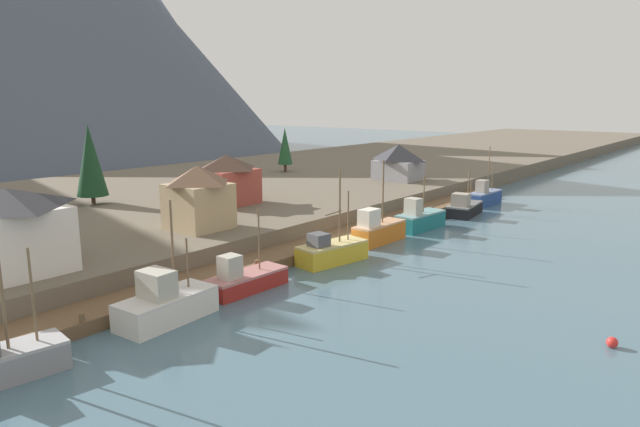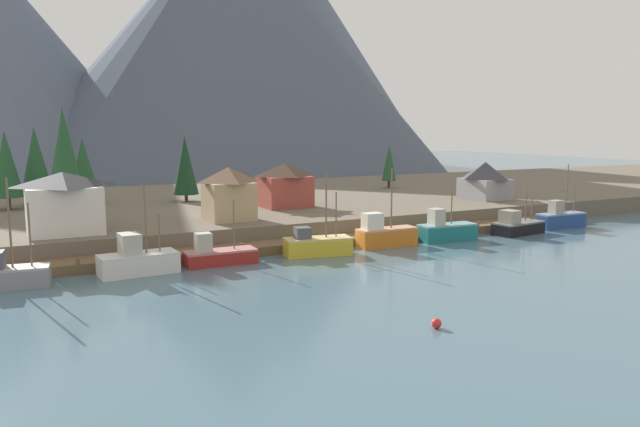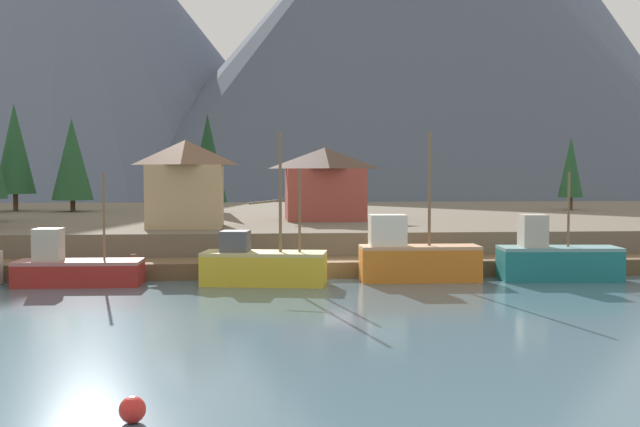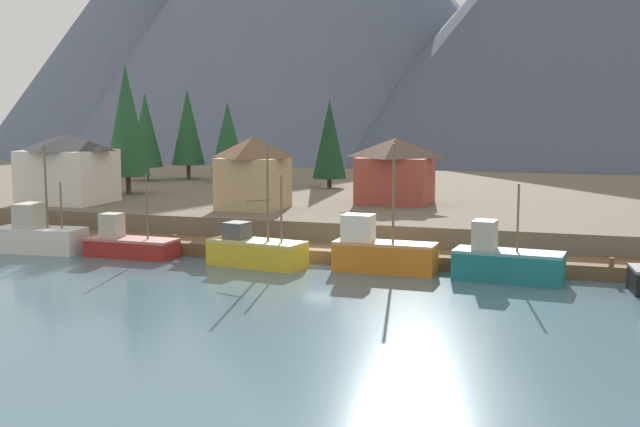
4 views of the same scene
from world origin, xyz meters
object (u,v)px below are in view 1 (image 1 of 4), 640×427
(fishing_boat_teal, at_px, (420,219))
(fishing_boat_blue, at_px, (484,197))
(fishing_boat_white, at_px, (165,304))
(fishing_boat_orange, at_px, (378,230))
(house_red, at_px, (227,179))
(house_tan, at_px, (198,197))
(fishing_boat_red, at_px, (245,280))
(fishing_boat_black, at_px, (464,208))
(conifer_back_right, at_px, (90,160))
(house_grey, at_px, (398,162))
(channel_buoy, at_px, (612,342))
(house_white, at_px, (9,230))
(conifer_mid_left, at_px, (285,146))
(fishing_boat_yellow, at_px, (331,251))

(fishing_boat_teal, bearing_deg, fishing_boat_blue, 5.34)
(fishing_boat_white, distance_m, fishing_boat_blue, 56.15)
(fishing_boat_orange, height_order, house_red, fishing_boat_orange)
(fishing_boat_blue, bearing_deg, house_red, 150.01)
(house_tan, bearing_deg, fishing_boat_red, -113.75)
(fishing_boat_black, relative_size, conifer_back_right, 0.76)
(fishing_boat_black, bearing_deg, house_grey, 53.13)
(fishing_boat_red, distance_m, house_tan, 14.05)
(fishing_boat_orange, bearing_deg, fishing_boat_teal, -1.02)
(fishing_boat_blue, height_order, house_red, house_red)
(fishing_boat_white, distance_m, house_tan, 18.78)
(fishing_boat_blue, relative_size, channel_buoy, 12.28)
(house_white, height_order, house_grey, house_white)
(fishing_boat_black, distance_m, conifer_mid_left, 37.39)
(fishing_boat_teal, height_order, conifer_mid_left, conifer_mid_left)
(fishing_boat_red, relative_size, fishing_boat_blue, 0.83)
(fishing_boat_orange, height_order, fishing_boat_blue, fishing_boat_orange)
(fishing_boat_teal, bearing_deg, fishing_boat_yellow, -174.40)
(house_grey, height_order, channel_buoy, house_grey)
(fishing_boat_yellow, xyz_separation_m, channel_buoy, (-3.65, -25.17, -0.76))
(fishing_boat_yellow, distance_m, fishing_boat_black, 28.68)
(fishing_boat_black, relative_size, house_white, 0.97)
(fishing_boat_teal, height_order, house_white, house_white)
(house_grey, bearing_deg, house_red, 170.21)
(conifer_back_right, bearing_deg, fishing_boat_yellow, -81.59)
(conifer_back_right, relative_size, channel_buoy, 14.00)
(fishing_boat_blue, relative_size, conifer_mid_left, 1.10)
(house_tan, xyz_separation_m, conifer_mid_left, (38.84, 23.80, 1.30))
(fishing_boat_black, distance_m, channel_buoy, 40.88)
(fishing_boat_white, xyz_separation_m, fishing_boat_teal, (36.38, 0.25, -0.06))
(house_red, relative_size, house_white, 0.88)
(fishing_boat_white, xyz_separation_m, fishing_boat_blue, (56.15, 0.58, -0.05))
(fishing_boat_blue, bearing_deg, house_grey, 93.35)
(fishing_boat_orange, bearing_deg, house_white, 162.87)
(house_tan, bearing_deg, fishing_boat_orange, -39.36)
(fishing_boat_teal, distance_m, conifer_mid_left, 39.78)
(fishing_boat_teal, distance_m, house_tan, 26.53)
(fishing_boat_red, bearing_deg, house_tan, 67.85)
(fishing_boat_red, distance_m, house_white, 17.87)
(fishing_boat_white, distance_m, fishing_boat_yellow, 18.69)
(fishing_boat_yellow, bearing_deg, fishing_boat_teal, 11.05)
(fishing_boat_teal, distance_m, house_grey, 24.83)
(house_red, distance_m, channel_buoy, 47.08)
(fishing_boat_teal, bearing_deg, conifer_mid_left, 70.78)
(conifer_mid_left, xyz_separation_m, channel_buoy, (-37.08, -61.62, -6.70))
(house_grey, distance_m, channel_buoy, 57.64)
(fishing_boat_yellow, distance_m, conifer_mid_left, 49.82)
(house_tan, distance_m, conifer_back_right, 21.10)
(fishing_boat_red, bearing_deg, fishing_boat_yellow, -1.39)
(conifer_mid_left, xyz_separation_m, conifer_back_right, (-38.41, -2.81, 0.87))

